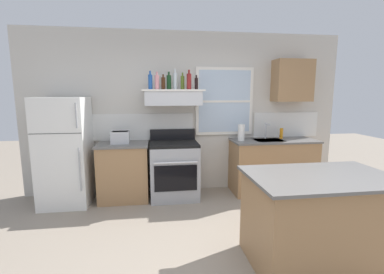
# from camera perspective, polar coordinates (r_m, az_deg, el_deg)

# --- Properties ---
(ground_plane) EXTENTS (16.00, 16.00, 0.00)m
(ground_plane) POSITION_cam_1_polar(r_m,az_deg,el_deg) (2.94, 4.66, -25.67)
(ground_plane) COLOR gray
(back_wall) EXTENTS (5.40, 0.11, 2.70)m
(back_wall) POSITION_cam_1_polar(r_m,az_deg,el_deg) (4.63, -0.76, 5.12)
(back_wall) COLOR beige
(back_wall) RESTS_ON ground_plane
(refrigerator) EXTENTS (0.70, 0.72, 1.63)m
(refrigerator) POSITION_cam_1_polar(r_m,az_deg,el_deg) (4.49, -25.36, -2.82)
(refrigerator) COLOR white
(refrigerator) RESTS_ON ground_plane
(counter_left_of_stove) EXTENTS (0.79, 0.63, 0.91)m
(counter_left_of_stove) POSITION_cam_1_polar(r_m,az_deg,el_deg) (4.45, -14.24, -7.06)
(counter_left_of_stove) COLOR #9E754C
(counter_left_of_stove) RESTS_ON ground_plane
(toaster) EXTENTS (0.30, 0.20, 0.19)m
(toaster) POSITION_cam_1_polar(r_m,az_deg,el_deg) (4.34, -15.00, -0.03)
(toaster) COLOR silver
(toaster) RESTS_ON counter_left_of_stove
(stove_range) EXTENTS (0.76, 0.69, 1.09)m
(stove_range) POSITION_cam_1_polar(r_m,az_deg,el_deg) (4.40, -3.80, -6.89)
(stove_range) COLOR #9EA0A5
(stove_range) RESTS_ON ground_plane
(range_hood_shelf) EXTENTS (0.96, 0.52, 0.24)m
(range_hood_shelf) POSITION_cam_1_polar(r_m,az_deg,el_deg) (4.32, -4.06, 8.41)
(range_hood_shelf) COLOR silver
(bottle_blue_liqueur) EXTENTS (0.07, 0.07, 0.28)m
(bottle_blue_liqueur) POSITION_cam_1_polar(r_m,az_deg,el_deg) (4.27, -8.85, 11.53)
(bottle_blue_liqueur) COLOR #1E478C
(bottle_blue_liqueur) RESTS_ON range_hood_shelf
(bottle_rose_pink) EXTENTS (0.07, 0.07, 0.27)m
(bottle_rose_pink) POSITION_cam_1_polar(r_m,az_deg,el_deg) (4.27, -7.45, 11.50)
(bottle_rose_pink) COLOR #C67F84
(bottle_rose_pink) RESTS_ON range_hood_shelf
(bottle_brown_stout) EXTENTS (0.06, 0.06, 0.23)m
(bottle_brown_stout) POSITION_cam_1_polar(r_m,az_deg,el_deg) (4.28, -6.14, 11.30)
(bottle_brown_stout) COLOR #381E0F
(bottle_brown_stout) RESTS_ON range_hood_shelf
(bottle_dark_green_wine) EXTENTS (0.07, 0.07, 0.28)m
(bottle_dark_green_wine) POSITION_cam_1_polar(r_m,az_deg,el_deg) (4.34, -4.93, 11.54)
(bottle_dark_green_wine) COLOR #143819
(bottle_dark_green_wine) RESTS_ON range_hood_shelf
(bottle_clear_tall) EXTENTS (0.06, 0.06, 0.32)m
(bottle_clear_tall) POSITION_cam_1_polar(r_m,az_deg,el_deg) (4.38, -3.59, 11.79)
(bottle_clear_tall) COLOR silver
(bottle_clear_tall) RESTS_ON range_hood_shelf
(bottle_olive_oil_square) EXTENTS (0.06, 0.06, 0.27)m
(bottle_olive_oil_square) POSITION_cam_1_polar(r_m,az_deg,el_deg) (4.37, -2.02, 11.50)
(bottle_olive_oil_square) COLOR #4C601E
(bottle_olive_oil_square) RESTS_ON range_hood_shelf
(bottle_red_label_wine) EXTENTS (0.07, 0.07, 0.30)m
(bottle_red_label_wine) POSITION_cam_1_polar(r_m,az_deg,el_deg) (4.29, -0.60, 11.75)
(bottle_red_label_wine) COLOR maroon
(bottle_red_label_wine) RESTS_ON range_hood_shelf
(bottle_balsamic_dark) EXTENTS (0.06, 0.06, 0.22)m
(bottle_balsamic_dark) POSITION_cam_1_polar(r_m,az_deg,el_deg) (4.31, 0.93, 11.30)
(bottle_balsamic_dark) COLOR black
(bottle_balsamic_dark) RESTS_ON range_hood_shelf
(counter_right_with_sink) EXTENTS (1.43, 0.63, 0.91)m
(counter_right_with_sink) POSITION_cam_1_polar(r_m,az_deg,el_deg) (4.85, 16.72, -5.82)
(counter_right_with_sink) COLOR #9E754C
(counter_right_with_sink) RESTS_ON ground_plane
(sink_faucet) EXTENTS (0.03, 0.17, 0.28)m
(sink_faucet) POSITION_cam_1_polar(r_m,az_deg,el_deg) (4.78, 15.49, 1.69)
(sink_faucet) COLOR silver
(sink_faucet) RESTS_ON counter_right_with_sink
(paper_towel_roll) EXTENTS (0.11, 0.11, 0.27)m
(paper_towel_roll) POSITION_cam_1_polar(r_m,az_deg,el_deg) (4.53, 10.43, 0.96)
(paper_towel_roll) COLOR white
(paper_towel_roll) RESTS_ON counter_right_with_sink
(dish_soap_bottle) EXTENTS (0.06, 0.06, 0.18)m
(dish_soap_bottle) POSITION_cam_1_polar(r_m,az_deg,el_deg) (4.91, 18.44, 0.74)
(dish_soap_bottle) COLOR orange
(dish_soap_bottle) RESTS_ON counter_right_with_sink
(kitchen_island) EXTENTS (1.40, 0.90, 0.91)m
(kitchen_island) POSITION_cam_1_polar(r_m,az_deg,el_deg) (3.02, 25.30, -15.58)
(kitchen_island) COLOR #9E754C
(kitchen_island) RESTS_ON ground_plane
(upper_cabinet_right) EXTENTS (0.64, 0.32, 0.70)m
(upper_cabinet_right) POSITION_cam_1_polar(r_m,az_deg,el_deg) (4.98, 20.54, 11.13)
(upper_cabinet_right) COLOR #9E754C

